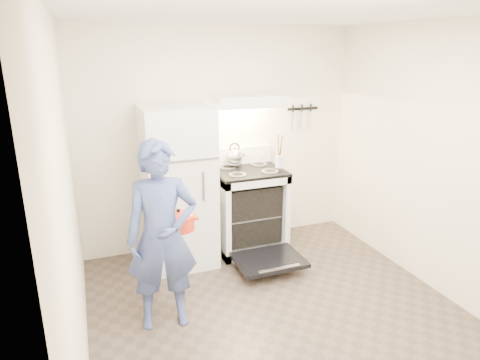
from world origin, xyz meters
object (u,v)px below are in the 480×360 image
(stove_body, at_px, (248,211))
(person, at_px, (162,237))
(tea_kettle, at_px, (234,155))
(dutch_oven, at_px, (179,222))
(refrigerator, at_px, (178,187))

(stove_body, height_order, person, person)
(tea_kettle, height_order, dutch_oven, tea_kettle)
(refrigerator, bearing_deg, stove_body, 1.77)
(stove_body, distance_m, tea_kettle, 0.66)
(person, bearing_deg, stove_body, 48.06)
(stove_body, xyz_separation_m, dutch_oven, (-0.99, -0.87, 0.35))
(stove_body, relative_size, person, 0.58)
(refrigerator, distance_m, tea_kettle, 0.77)
(refrigerator, xyz_separation_m, tea_kettle, (0.70, 0.20, 0.24))
(stove_body, bearing_deg, dutch_oven, -138.79)
(stove_body, xyz_separation_m, tea_kettle, (-0.11, 0.17, 0.63))
(refrigerator, bearing_deg, person, -109.28)
(refrigerator, height_order, tea_kettle, refrigerator)
(person, bearing_deg, tea_kettle, 54.93)
(tea_kettle, distance_m, person, 1.68)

